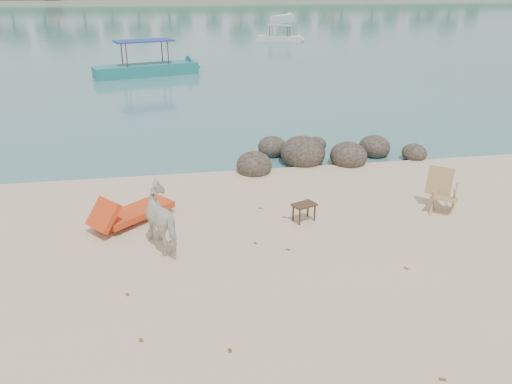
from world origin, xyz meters
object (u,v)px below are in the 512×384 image
Objects in this scene: boulders at (318,154)px; cow at (166,219)px; deck_chair at (445,193)px; boat_near at (144,46)px; lounge_chair at (136,209)px; side_table at (304,214)px.

cow is at bearing -134.52° from boulders.
boat_near is at bearing 148.86° from deck_chair.
deck_chair is 22.81m from boat_near.
cow is at bearing -102.01° from lounge_chair.
boulders is 4.10× the size of cow.
boat_near is (-6.02, 17.00, 1.50)m from boulders.
cow reaches higher than lounge_chair.
boat_near reaches higher than lounge_chair.
lounge_chair is at bearing -105.02° from boat_near.
lounge_chair is (-3.98, 0.70, 0.11)m from side_table.
cow is (-4.84, -4.92, 0.45)m from boulders.
deck_chair is (2.01, -4.32, 0.32)m from boulders.
deck_chair is (7.57, -0.75, 0.19)m from lounge_chair.
boulders is 4.56m from side_table.
boulders is at bearing 47.59° from side_table.
boulders is at bearing -159.71° from cow.
lounge_chair is at bearing -147.45° from deck_chair.
boulders is 18.09m from boat_near.
boulders is 6.61m from lounge_chair.
side_table is (-1.58, -4.28, 0.02)m from boulders.
boulders is at bearing -7.25° from lounge_chair.
side_table is at bearing -142.56° from deck_chair.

